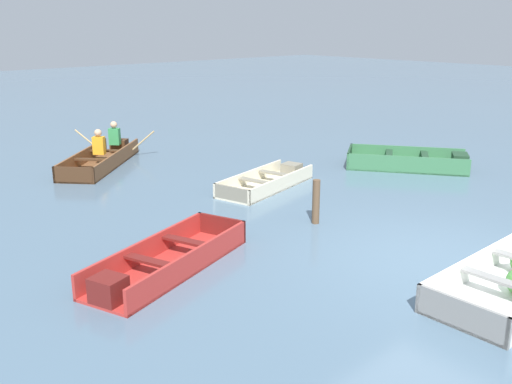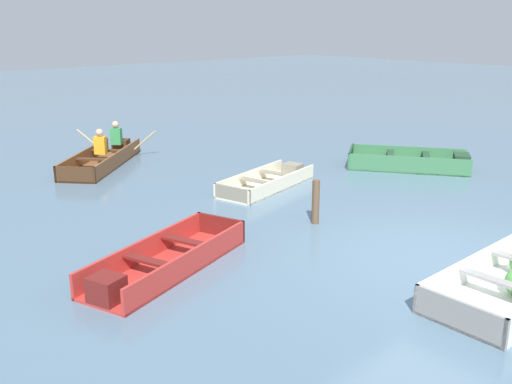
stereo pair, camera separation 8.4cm
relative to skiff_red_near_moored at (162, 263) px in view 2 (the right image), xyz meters
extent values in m
plane|color=slate|center=(3.29, -2.42, -0.13)|extent=(80.00, 80.00, 0.00)
cube|color=white|center=(3.13, -3.14, 0.06)|extent=(3.00, 0.05, 0.38)
cube|color=gray|center=(1.66, -3.70, 0.06)|extent=(0.05, 1.17, 0.38)
cube|color=gray|center=(2.68, -3.70, 0.15)|extent=(0.16, 1.07, 0.04)
cube|color=#AD2D28|center=(0.13, 0.04, -0.11)|extent=(3.01, 1.77, 0.04)
cube|color=#AD2D28|center=(0.26, -0.37, 0.05)|extent=(2.73, 0.96, 0.37)
cube|color=#AD2D28|center=(-0.01, 0.45, 0.05)|extent=(2.73, 0.96, 0.37)
cube|color=maroon|center=(1.46, 0.49, 0.05)|extent=(0.34, 0.88, 0.37)
cube|color=maroon|center=(-1.06, -0.35, 0.07)|extent=(0.47, 0.50, 0.34)
cube|color=maroon|center=(-0.28, -0.09, 0.15)|extent=(0.41, 0.82, 0.04)
cube|color=maroon|center=(0.53, 0.18, 0.15)|extent=(0.41, 0.82, 0.04)
cube|color=#387047|center=(7.88, 1.14, -0.11)|extent=(2.63, 3.05, 0.04)
cube|color=#387047|center=(8.37, 1.48, 0.07)|extent=(1.66, 2.38, 0.41)
cube|color=#387047|center=(7.39, 0.81, 0.07)|extent=(1.66, 2.38, 0.41)
cube|color=#1E3D27|center=(7.09, 2.30, 0.07)|extent=(1.05, 0.74, 0.41)
cube|color=#1E3D27|center=(8.59, 0.11, 0.09)|extent=(0.66, 0.61, 0.37)
cube|color=#1E3D27|center=(8.12, 0.79, 0.18)|extent=(1.03, 0.78, 0.04)
cube|color=#1E3D27|center=(7.64, 1.49, 0.18)|extent=(1.03, 0.78, 0.04)
cube|color=beige|center=(4.08, 2.18, -0.11)|extent=(2.68, 1.47, 0.04)
cube|color=beige|center=(3.98, 2.60, 0.03)|extent=(2.49, 0.64, 0.32)
cube|color=beige|center=(4.18, 1.77, 0.03)|extent=(2.49, 0.64, 0.32)
cube|color=gray|center=(2.86, 1.89, 0.03)|extent=(0.26, 0.89, 0.32)
cube|color=gray|center=(5.14, 2.44, 0.04)|extent=(0.44, 0.48, 0.29)
cube|color=gray|center=(4.45, 2.27, 0.11)|extent=(0.34, 0.82, 0.04)
cube|color=gray|center=(3.71, 2.09, 0.11)|extent=(0.34, 0.82, 0.04)
cube|color=brown|center=(2.35, 6.39, -0.11)|extent=(3.10, 2.92, 0.04)
cube|color=brown|center=(2.05, 6.72, 0.06)|extent=(2.49, 2.25, 0.38)
cube|color=brown|center=(2.65, 6.05, 0.06)|extent=(2.49, 2.25, 0.38)
cube|color=#3F2716|center=(1.14, 5.30, 0.06)|extent=(0.68, 0.74, 0.38)
cube|color=#3F2716|center=(3.45, 7.37, 0.08)|extent=(0.55, 0.56, 0.34)
cube|color=#3F2716|center=(2.72, 6.72, 0.15)|extent=(0.69, 0.74, 0.04)
cube|color=#3F2716|center=(1.98, 6.06, 0.15)|extent=(0.69, 0.74, 0.04)
cube|color=orange|center=(2.35, 6.39, 0.39)|extent=(0.32, 0.33, 0.44)
sphere|color=tan|center=(2.35, 6.39, 0.71)|extent=(0.18, 0.18, 0.18)
cube|color=#338C4C|center=(3.21, 7.16, 0.39)|extent=(0.32, 0.33, 0.44)
sphere|color=tan|center=(3.21, 7.16, 0.71)|extent=(0.18, 0.18, 0.18)
cylinder|color=tan|center=(2.69, 7.74, 0.30)|extent=(0.46, 0.51, 0.55)
cylinder|color=tan|center=(3.73, 6.59, 0.30)|extent=(0.46, 0.51, 0.55)
cylinder|color=brown|center=(3.17, -0.08, 0.27)|extent=(0.13, 0.13, 0.80)
camera|label=1|loc=(-4.11, -6.48, 3.33)|focal=40.00mm
camera|label=2|loc=(-4.05, -6.53, 3.33)|focal=40.00mm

